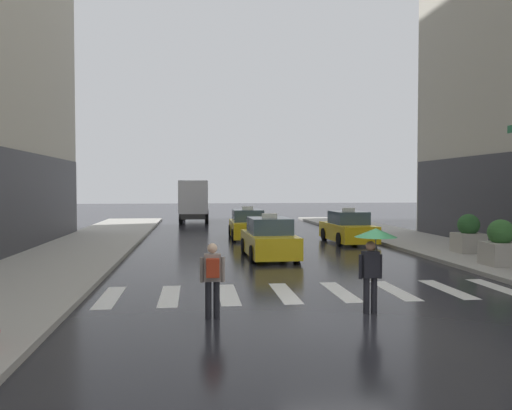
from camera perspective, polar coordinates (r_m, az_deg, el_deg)
name	(u,v)px	position (r m, az deg, el deg)	size (l,w,h in m)	color
ground_plane	(344,320)	(11.69, 9.57, -12.30)	(160.00, 160.00, 0.00)	black
crosswalk_markings	(313,292)	(14.52, 6.21, -9.44)	(11.30, 2.80, 0.01)	silver
taxi_lead	(269,240)	(21.33, 1.44, -3.80)	(2.03, 4.59, 1.80)	yellow
taxi_second	(348,229)	(27.26, 9.99, -2.56)	(2.04, 4.59, 1.80)	yellow
taxi_third	(247,226)	(28.93, -0.94, -2.27)	(1.97, 4.56, 1.80)	yellow
box_truck	(194,200)	(42.36, -6.75, 0.60)	(2.43, 7.59, 3.35)	#2D2D2D
pedestrian_with_umbrella	(374,247)	(12.18, 12.74, -4.49)	(0.96, 0.96, 1.94)	black
pedestrian_with_backpack	(212,274)	(11.51, -4.78, -7.56)	(0.55, 0.43, 1.65)	black
planter_near_corner	(501,245)	(20.11, 25.14, -3.92)	(1.10, 1.10, 1.60)	#A8A399
planter_mid_block	(468,235)	(23.52, 22.17, -3.05)	(1.10, 1.10, 1.60)	#A8A399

